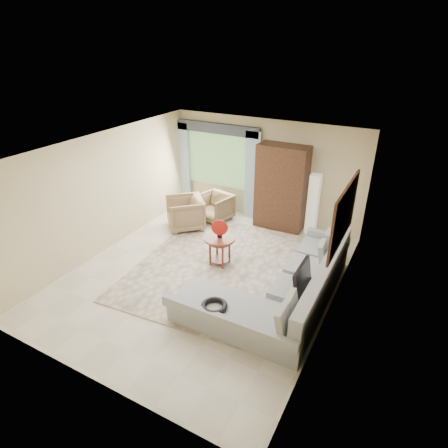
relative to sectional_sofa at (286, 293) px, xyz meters
The scene contains 17 objects.
ground 1.81m from the sectional_sofa, behind, with size 6.00×6.00×0.00m, color silver.
area_rug 1.88m from the sectional_sofa, 162.92° to the left, with size 3.00×4.00×0.02m, color beige.
sectional_sofa is the anchor object (origin of this frame).
tv_screen 0.51m from the sectional_sofa, ahead, with size 0.06×0.74×0.48m, color black.
garden_hose 1.45m from the sectional_sofa, 123.40° to the right, with size 0.43×0.43×0.09m, color black.
coffee_table 1.82m from the sectional_sofa, 159.02° to the left, with size 0.64×0.64×0.64m.
red_disc 1.91m from the sectional_sofa, 159.02° to the left, with size 0.34×0.34×0.03m, color #AB1911.
armchair_left 3.71m from the sectional_sofa, 152.15° to the left, with size 0.85×0.88×0.80m, color #8A6A4B.
armchair_right 3.77m from the sectional_sofa, 139.09° to the left, with size 0.76×0.78×0.71m, color olive.
potted_plant 4.46m from the sectional_sofa, 145.77° to the left, with size 0.46×0.40×0.52m, color #999999.
armoire 3.24m from the sectional_sofa, 113.06° to the left, with size 1.20×0.55×2.10m, color black.
floor_lamp 3.03m from the sectional_sofa, 98.33° to the left, with size 0.24×0.24×1.50m, color silver.
window 4.58m from the sectional_sofa, 134.87° to the left, with size 1.80×0.04×1.40m, color #669E59.
curtain_left 5.25m from the sectional_sofa, 143.84° to the left, with size 0.40×0.08×2.30m, color #9EB7CC.
curtain_right 3.80m from the sectional_sofa, 124.27° to the left, with size 0.40×0.08×2.30m, color #9EB7CC.
valance 4.81m from the sectional_sofa, 135.52° to the left, with size 2.40×0.12×0.26m, color #1E232D.
wall_mirror 1.70m from the sectional_sofa, 37.80° to the left, with size 0.05×1.70×1.05m.
Camera 1 is at (3.35, -5.40, 4.36)m, focal length 30.00 mm.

